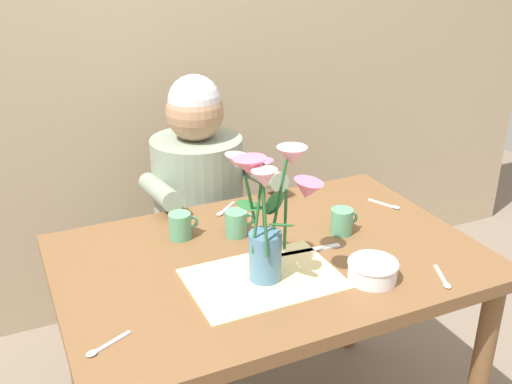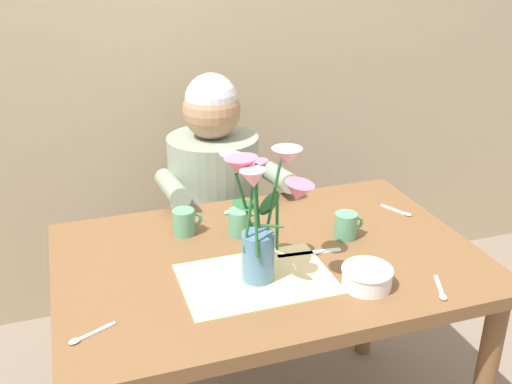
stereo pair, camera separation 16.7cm
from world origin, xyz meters
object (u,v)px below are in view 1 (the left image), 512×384
object	(u,v)px
ceramic_mug	(237,223)
coffee_cup	(181,226)
ceramic_bowl	(373,270)
dinner_knife	(310,250)
seated_person	(201,222)
tea_cup	(342,221)
flower_vase	(269,209)

from	to	relation	value
ceramic_mug	coffee_cup	world-z (taller)	same
ceramic_bowl	dinner_knife	world-z (taller)	ceramic_bowl
seated_person	dinner_knife	xyz separation A→B (m)	(0.11, -0.65, 0.18)
ceramic_bowl	ceramic_mug	size ratio (longest dim) A/B	1.46
tea_cup	ceramic_mug	size ratio (longest dim) A/B	1.00
dinner_knife	ceramic_bowl	bearing A→B (deg)	-64.53
ceramic_mug	dinner_knife	bearing A→B (deg)	-49.48
ceramic_bowl	coffee_cup	bearing A→B (deg)	131.49
dinner_knife	ceramic_mug	bearing A→B (deg)	135.63
flower_vase	tea_cup	bearing A→B (deg)	24.16
dinner_knife	seated_person	bearing A→B (deg)	104.61
dinner_knife	coffee_cup	distance (m)	0.40
seated_person	ceramic_bowl	world-z (taller)	seated_person
dinner_knife	ceramic_mug	xyz separation A→B (m)	(-0.15, 0.18, 0.04)
flower_vase	ceramic_mug	distance (m)	0.32
tea_cup	coffee_cup	size ratio (longest dim) A/B	1.00
ceramic_mug	flower_vase	bearing A→B (deg)	-94.67
seated_person	coffee_cup	world-z (taller)	seated_person
coffee_cup	dinner_knife	bearing A→B (deg)	-37.12
flower_vase	coffee_cup	bearing A→B (deg)	113.09
coffee_cup	tea_cup	bearing A→B (deg)	-21.37
seated_person	ceramic_mug	bearing A→B (deg)	-93.21
flower_vase	dinner_knife	size ratio (longest dim) A/B	1.88
flower_vase	coffee_cup	world-z (taller)	flower_vase
seated_person	ceramic_mug	xyz separation A→B (m)	(-0.05, -0.47, 0.22)
flower_vase	tea_cup	size ratio (longest dim) A/B	3.84
coffee_cup	seated_person	bearing A→B (deg)	63.47
seated_person	dinner_knife	world-z (taller)	seated_person
tea_cup	dinner_knife	bearing A→B (deg)	-157.88
seated_person	tea_cup	xyz separation A→B (m)	(0.25, -0.59, 0.22)
flower_vase	tea_cup	xyz separation A→B (m)	(0.32, 0.14, -0.17)
ceramic_mug	coffee_cup	bearing A→B (deg)	160.40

